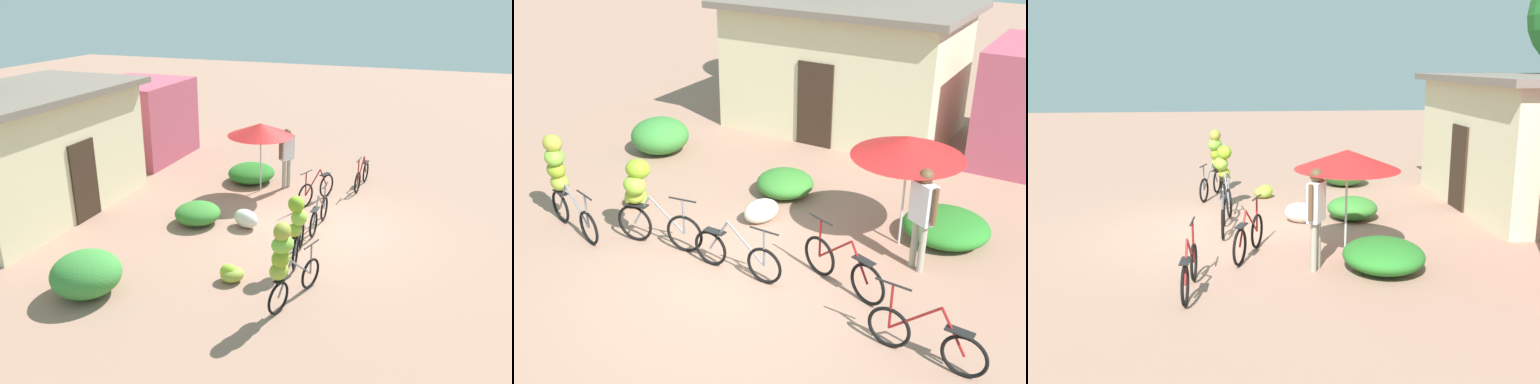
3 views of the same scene
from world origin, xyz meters
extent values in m
plane|color=#A17763|center=(0.00, 0.00, 0.00)|extent=(60.00, 60.00, 0.00)
cube|color=beige|center=(-1.50, 7.25, 1.49)|extent=(5.44, 3.14, 2.99)
cube|color=#72665B|center=(-1.50, 7.25, 3.07)|extent=(5.94, 3.64, 0.16)
cube|color=#332319|center=(-1.50, 5.67, 1.00)|extent=(0.90, 0.06, 2.00)
cylinder|color=brown|center=(-2.62, 9.21, 1.87)|extent=(0.33, 0.33, 3.74)
ellipsoid|color=#3A8637|center=(-4.36, 3.46, 0.41)|extent=(1.33, 1.32, 0.81)
ellipsoid|color=#38802F|center=(-0.76, 2.97, 0.25)|extent=(1.14, 1.12, 0.50)
ellipsoid|color=#2A7929|center=(2.52, 2.83, 0.26)|extent=(1.50, 1.39, 0.53)
cylinder|color=beige|center=(1.89, 2.30, 0.95)|extent=(0.04, 0.04, 1.90)
cone|color=red|center=(1.89, 2.30, 1.80)|extent=(1.86, 1.86, 0.35)
torus|color=black|center=(-2.69, -0.42, 0.30)|extent=(0.60, 0.22, 0.61)
torus|color=black|center=(-3.71, -0.12, 0.30)|extent=(0.60, 0.22, 0.61)
cylinder|color=slate|center=(-3.53, -0.17, 0.59)|extent=(0.40, 0.15, 0.60)
cylinder|color=slate|center=(-3.02, -0.32, 0.59)|extent=(0.70, 0.24, 0.60)
cylinder|color=black|center=(-2.69, -0.42, 0.93)|extent=(0.49, 0.17, 0.03)
cylinder|color=slate|center=(-2.69, -0.42, 0.62)|extent=(0.04, 0.04, 0.62)
cube|color=black|center=(-3.61, -0.15, 0.64)|extent=(0.38, 0.24, 0.02)
ellipsoid|color=#91AC38|center=(-3.65, -0.10, 0.81)|extent=(0.46, 0.42, 0.32)
ellipsoid|color=olive|center=(-3.65, -0.13, 1.07)|extent=(0.43, 0.37, 0.32)
ellipsoid|color=#7DC03C|center=(-3.62, -0.15, 1.32)|extent=(0.54, 0.50, 0.31)
ellipsoid|color=#9A9F36|center=(-3.63, -0.14, 1.57)|extent=(0.37, 0.30, 0.31)
torus|color=black|center=(-1.12, 0.21, 0.34)|extent=(0.68, 0.15, 0.68)
torus|color=black|center=(-2.08, 0.07, 0.34)|extent=(0.68, 0.15, 0.68)
cylinder|color=slate|center=(-1.91, 0.09, 0.62)|extent=(0.37, 0.09, 0.59)
cylinder|color=slate|center=(-1.43, 0.16, 0.62)|extent=(0.66, 0.13, 0.60)
cylinder|color=black|center=(-1.12, 0.21, 0.97)|extent=(0.50, 0.10, 0.03)
cylinder|color=slate|center=(-1.12, 0.21, 0.66)|extent=(0.04, 0.04, 0.63)
cube|color=black|center=(-1.99, 0.08, 0.71)|extent=(0.38, 0.19, 0.02)
ellipsoid|color=#9AB632|center=(-2.06, 0.10, 0.85)|extent=(0.37, 0.30, 0.27)
ellipsoid|color=#8FC439|center=(-1.97, 0.04, 1.10)|extent=(0.41, 0.33, 0.34)
ellipsoid|color=#7EA723|center=(-1.94, 0.12, 1.37)|extent=(0.51, 0.47, 0.34)
torus|color=black|center=(0.51, 0.09, 0.31)|extent=(0.62, 0.05, 0.62)
torus|color=black|center=(-0.51, 0.10, 0.31)|extent=(0.62, 0.05, 0.62)
cylinder|color=slate|center=(-0.33, 0.10, 0.60)|extent=(0.39, 0.04, 0.60)
cylinder|color=slate|center=(0.18, 0.09, 0.60)|extent=(0.69, 0.04, 0.61)
cylinder|color=black|center=(0.51, 0.09, 0.92)|extent=(0.50, 0.03, 0.03)
cylinder|color=slate|center=(0.51, 0.09, 0.61)|extent=(0.04, 0.04, 0.61)
cube|color=black|center=(-0.41, 0.10, 0.65)|extent=(0.36, 0.14, 0.02)
torus|color=black|center=(1.12, 0.75, 0.33)|extent=(0.64, 0.27, 0.66)
torus|color=black|center=(2.08, 0.41, 0.33)|extent=(0.64, 0.27, 0.66)
cylinder|color=maroon|center=(1.91, 0.47, 0.61)|extent=(0.37, 0.16, 0.58)
cylinder|color=maroon|center=(1.43, 0.64, 0.61)|extent=(0.65, 0.26, 0.59)
cylinder|color=black|center=(1.12, 0.75, 0.98)|extent=(0.48, 0.20, 0.03)
cylinder|color=maroon|center=(1.12, 0.75, 0.66)|extent=(0.04, 0.04, 0.65)
cube|color=black|center=(1.98, 0.44, 0.69)|extent=(0.39, 0.25, 0.02)
torus|color=black|center=(2.70, -0.34, 0.31)|extent=(0.61, 0.09, 0.61)
torus|color=black|center=(3.70, -0.40, 0.31)|extent=(0.61, 0.09, 0.61)
cylinder|color=maroon|center=(3.53, -0.39, 0.60)|extent=(0.39, 0.06, 0.60)
cylinder|color=maroon|center=(3.02, -0.36, 0.60)|extent=(0.68, 0.08, 0.61)
cylinder|color=black|center=(2.70, -0.34, 0.99)|extent=(0.50, 0.06, 0.03)
cylinder|color=maroon|center=(2.70, -0.34, 0.65)|extent=(0.04, 0.04, 0.68)
cube|color=black|center=(3.60, -0.40, 0.64)|extent=(0.37, 0.16, 0.02)
ellipsoid|color=#96A83A|center=(-3.00, 1.08, 0.14)|extent=(0.64, 0.63, 0.29)
ellipsoid|color=#90BD2F|center=(-3.00, 1.15, 0.17)|extent=(0.32, 0.38, 0.35)
ellipsoid|color=#8EBD3E|center=(-2.99, 1.09, 0.14)|extent=(0.45, 0.39, 0.28)
ellipsoid|color=silver|center=(-0.57, 1.76, 0.22)|extent=(0.70, 0.82, 0.44)
cylinder|color=gray|center=(2.32, 1.73, 0.43)|extent=(0.11, 0.11, 0.85)
cylinder|color=gray|center=(2.47, 1.64, 0.43)|extent=(0.11, 0.11, 0.85)
cube|color=silver|center=(2.39, 1.69, 1.19)|extent=(0.45, 0.37, 0.67)
cylinder|color=brown|center=(2.18, 1.81, 1.22)|extent=(0.08, 0.08, 0.61)
cylinder|color=brown|center=(2.61, 1.56, 1.22)|extent=(0.08, 0.08, 0.61)
sphere|color=brown|center=(2.39, 1.69, 1.64)|extent=(0.23, 0.23, 0.23)
camera|label=1|loc=(-11.03, -2.48, 5.28)|focal=35.79mm
camera|label=2|loc=(4.72, -6.79, 5.47)|focal=43.58mm
camera|label=3|loc=(11.64, 0.33, 3.46)|focal=40.61mm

